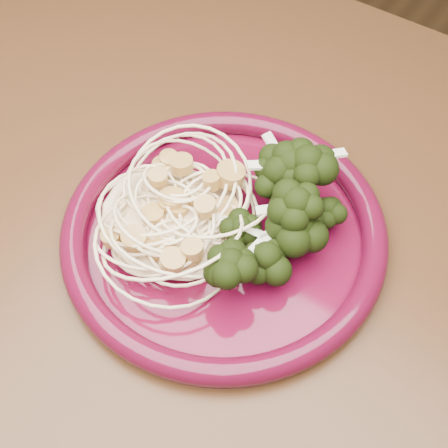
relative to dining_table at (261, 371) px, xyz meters
name	(u,v)px	position (x,y,z in m)	size (l,w,h in m)	color
dining_table	(261,371)	(0.00, 0.00, 0.00)	(1.20, 0.80, 0.75)	#472814
dinner_plate	(224,231)	(-0.07, 0.04, 0.11)	(0.34, 0.34, 0.02)	#4E071F
spaghetti_pile	(173,214)	(-0.11, 0.03, 0.12)	(0.13, 0.11, 0.03)	#FAE3B3
scallop_cluster	(171,188)	(-0.11, 0.03, 0.15)	(0.11, 0.11, 0.04)	gold
broccoli_pile	(289,229)	(-0.02, 0.06, 0.13)	(0.09, 0.14, 0.05)	black
onion_garnish	(292,205)	(-0.02, 0.06, 0.16)	(0.06, 0.09, 0.05)	#EBE9C9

